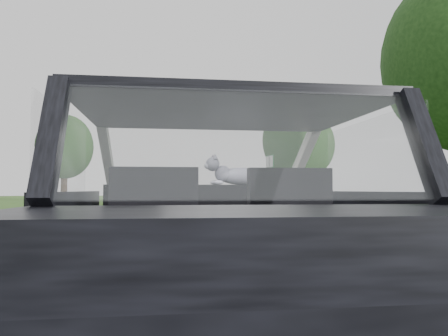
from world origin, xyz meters
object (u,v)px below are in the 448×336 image
object	(u,v)px
subject_car	(215,225)
cat	(241,175)
highway_sign	(270,182)
other_car	(147,193)

from	to	relation	value
subject_car	cat	world-z (taller)	subject_car
subject_car	highway_sign	size ratio (longest dim) A/B	1.45
highway_sign	cat	bearing A→B (deg)	-111.16
other_car	highway_sign	bearing A→B (deg)	-33.01
cat	other_car	world-z (taller)	other_car
cat	other_car	distance (m)	22.17
subject_car	other_car	xyz separation A→B (m)	(-1.31, 22.68, 0.08)
subject_car	highway_sign	distance (m)	19.95
subject_car	other_car	distance (m)	22.72
subject_car	other_car	world-z (taller)	other_car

